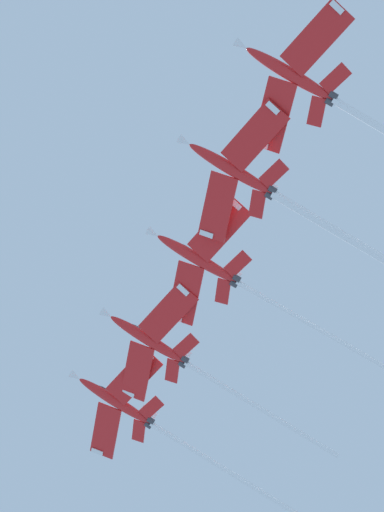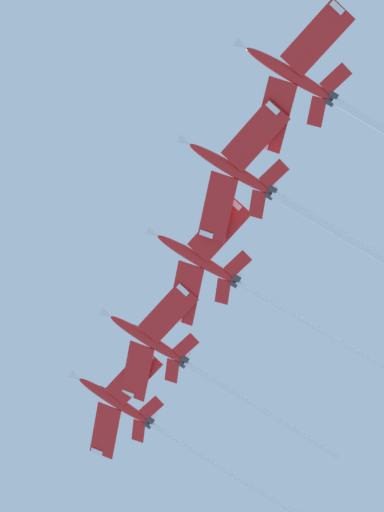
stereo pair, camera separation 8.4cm
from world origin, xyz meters
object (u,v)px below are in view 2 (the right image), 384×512
object	(u,v)px
jet_centre	(223,274)
jet_inner_right	(173,355)
jet_far_right	(145,419)
jet_far_left	(326,95)
jet_inner_left	(280,198)

from	to	relation	value
jet_centre	jet_inner_right	xyz separation A→B (m)	(11.00, 9.04, -0.38)
jet_centre	jet_far_right	distance (m)	26.11
jet_centre	jet_inner_right	size ratio (longest dim) A/B	1.03
jet_far_right	jet_inner_right	bearing A→B (deg)	-148.32
jet_centre	jet_far_left	bearing A→B (deg)	-143.18
jet_far_left	jet_centre	bearing A→B (deg)	36.82
jet_far_left	jet_far_right	bearing A→B (deg)	36.37
jet_far_left	jet_inner_right	distance (m)	41.71
jet_inner_right	jet_far_right	size ratio (longest dim) A/B	0.92
jet_far_left	jet_inner_right	world-z (taller)	jet_inner_right
jet_inner_right	jet_far_right	xyz separation A→B (m)	(10.16, 6.27, 0.11)
jet_inner_right	jet_far_right	distance (m)	11.93
jet_centre	jet_inner_right	bearing A→B (deg)	39.43
jet_inner_left	jet_far_right	bearing A→B (deg)	37.62
jet_centre	jet_inner_right	world-z (taller)	jet_centre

